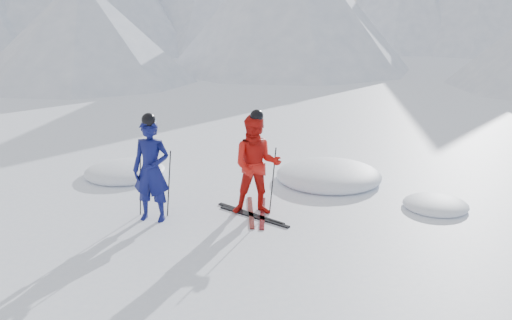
# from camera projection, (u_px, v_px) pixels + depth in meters

# --- Properties ---
(ground) EXTENTS (160.00, 160.00, 0.00)m
(ground) POSITION_uv_depth(u_px,v_px,m) (334.00, 227.00, 10.16)
(ground) COLOR white
(ground) RESTS_ON ground
(skier_blue) EXTENTS (0.74, 0.50, 2.00)m
(skier_blue) POSITION_uv_depth(u_px,v_px,m) (151.00, 170.00, 10.27)
(skier_blue) COLOR #0D1252
(skier_blue) RESTS_ON ground
(skier_red) EXTENTS (1.09, 0.92, 2.00)m
(skier_red) POSITION_uv_depth(u_px,v_px,m) (257.00, 165.00, 10.59)
(skier_red) COLOR red
(skier_red) RESTS_ON ground
(pole_blue_left) EXTENTS (0.13, 0.09, 1.33)m
(pole_blue_left) POSITION_uv_depth(u_px,v_px,m) (140.00, 184.00, 10.56)
(pole_blue_left) COLOR black
(pole_blue_left) RESTS_ON ground
(pole_blue_right) EXTENTS (0.13, 0.08, 1.33)m
(pole_blue_right) POSITION_uv_depth(u_px,v_px,m) (169.00, 184.00, 10.56)
(pole_blue_right) COLOR black
(pole_blue_right) RESTS_ON ground
(pole_red_left) EXTENTS (0.13, 0.10, 1.33)m
(pole_red_left) POSITION_uv_depth(u_px,v_px,m) (244.00, 177.00, 10.97)
(pole_red_left) COLOR black
(pole_red_left) RESTS_ON ground
(pole_red_right) EXTENTS (0.13, 0.09, 1.33)m
(pole_red_right) POSITION_uv_depth(u_px,v_px,m) (273.00, 180.00, 10.77)
(pole_red_right) COLOR black
(pole_red_right) RESTS_ON ground
(ski_worn_left) EXTENTS (0.45, 1.68, 0.03)m
(ski_worn_left) POSITION_uv_depth(u_px,v_px,m) (251.00, 212.00, 10.88)
(ski_worn_left) COLOR black
(ski_worn_left) RESTS_ON ground
(ski_worn_right) EXTENTS (0.34, 1.69, 0.03)m
(ski_worn_right) POSITION_uv_depth(u_px,v_px,m) (263.00, 213.00, 10.84)
(ski_worn_right) COLOR black
(ski_worn_right) RESTS_ON ground
(ski_loose_a) EXTENTS (1.50, 0.95, 0.03)m
(ski_loose_a) POSITION_uv_depth(u_px,v_px,m) (250.00, 214.00, 10.80)
(ski_loose_a) COLOR black
(ski_loose_a) RESTS_ON ground
(ski_loose_b) EXTENTS (1.53, 0.90, 0.03)m
(ski_loose_b) POSITION_uv_depth(u_px,v_px,m) (254.00, 217.00, 10.64)
(ski_loose_b) COLOR black
(ski_loose_b) RESTS_ON ground
(snow_lumps) EXTENTS (8.83, 3.38, 0.55)m
(snow_lumps) POSITION_uv_depth(u_px,v_px,m) (275.00, 181.00, 12.87)
(snow_lumps) COLOR white
(snow_lumps) RESTS_ON ground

